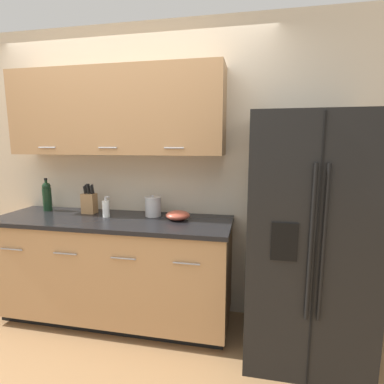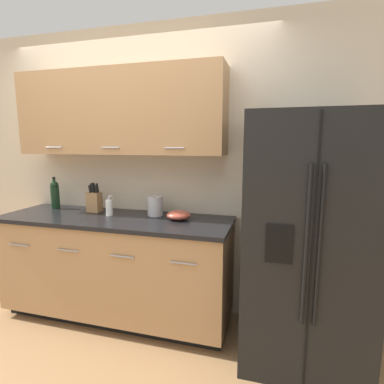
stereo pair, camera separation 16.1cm
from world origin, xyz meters
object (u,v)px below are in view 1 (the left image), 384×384
Objects in this scene: soap_dispenser at (106,209)px; steel_canister at (153,206)px; mixing_bowl at (178,215)px; knife_block at (89,202)px; wine_bottle at (47,196)px; refrigerator at (305,238)px.

steel_canister is (0.39, 0.12, 0.01)m from soap_dispenser.
steel_canister reaches higher than mixing_bowl.
wine_bottle reaches higher than knife_block.
wine_bottle is 1.52× the size of mixing_bowl.
wine_bottle reaches higher than mixing_bowl.
refrigerator reaches higher than steel_canister.
mixing_bowl is (0.85, -0.07, -0.06)m from knife_block.
wine_bottle is 1.65× the size of steel_canister.
steel_canister is at bearing 169.77° from refrigerator.
steel_canister is (-1.24, 0.22, 0.14)m from refrigerator.
refrigerator reaches higher than soap_dispenser.
wine_bottle reaches higher than soap_dispenser.
soap_dispenser is 0.97× the size of steel_canister.
refrigerator is 8.66× the size of mixing_bowl.
refrigerator is at bearing -10.23° from steel_canister.
soap_dispenser is 0.63m from mixing_bowl.
knife_block reaches higher than soap_dispenser.
refrigerator is 5.69× the size of wine_bottle.
wine_bottle is at bearing 177.10° from knife_block.
soap_dispenser is 0.41m from steel_canister.
wine_bottle is (-0.45, 0.02, 0.04)m from knife_block.
refrigerator is 1.01m from mixing_bowl.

